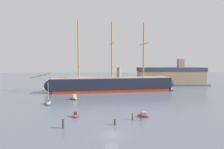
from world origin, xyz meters
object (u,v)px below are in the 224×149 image
at_px(motorboat_foreground_right, 143,115).
at_px(motorboat_foreground_left, 76,115).
at_px(motorboat_far_right, 171,90).
at_px(mooring_piling_nearest, 132,116).
at_px(dinghy_distant_centre, 112,87).
at_px(dinghy_far_left, 45,89).
at_px(mooring_piling_midwater, 115,122).
at_px(sailboat_mid_left, 48,102).
at_px(mooring_piling_left_pair, 63,124).
at_px(tall_ship, 112,84).
at_px(motorboat_alongside_bow, 75,98).
at_px(mooring_piling_right_pair, 141,116).
at_px(dockside_warehouse_right, 171,76).

bearing_deg(motorboat_foreground_right, motorboat_foreground_left, 177.19).
height_order(motorboat_far_right, mooring_piling_nearest, mooring_piling_nearest).
xyz_separation_m(motorboat_foreground_right, dinghy_distant_centre, (-5.50, 54.19, -0.19)).
height_order(dinghy_far_left, mooring_piling_midwater, mooring_piling_midwater).
relative_size(sailboat_mid_left, mooring_piling_nearest, 4.34).
distance_m(sailboat_mid_left, mooring_piling_left_pair, 24.50).
xyz_separation_m(mooring_piling_nearest, mooring_piling_midwater, (-4.30, -3.57, -0.17)).
bearing_deg(mooring_piling_left_pair, tall_ship, 76.06).
bearing_deg(mooring_piling_nearest, motorboat_alongside_bow, 125.01).
distance_m(dinghy_far_left, mooring_piling_midwater, 60.02).
xyz_separation_m(tall_ship, mooring_piling_right_pair, (5.23, -42.87, -2.38)).
distance_m(tall_ship, mooring_piling_right_pair, 43.26).
height_order(dinghy_distant_centre, mooring_piling_left_pair, mooring_piling_left_pair).
xyz_separation_m(sailboat_mid_left, mooring_piling_nearest, (24.60, -17.42, 0.22)).
bearing_deg(dinghy_distant_centre, motorboat_far_right, -25.54).
height_order(mooring_piling_nearest, mooring_piling_midwater, mooring_piling_nearest).
relative_size(mooring_piling_right_pair, mooring_piling_midwater, 1.57).
relative_size(dinghy_far_left, dockside_warehouse_right, 0.07).
bearing_deg(mooring_piling_right_pair, mooring_piling_midwater, -154.06).
bearing_deg(mooring_piling_midwater, dinghy_distant_centre, 88.21).
bearing_deg(dinghy_distant_centre, mooring_piling_midwater, -91.79).
bearing_deg(motorboat_far_right, tall_ship, -177.50).
xyz_separation_m(dinghy_far_left, mooring_piling_left_pair, (19.97, -53.14, 0.62)).
bearing_deg(motorboat_foreground_left, motorboat_alongside_bow, 100.02).
bearing_deg(tall_ship, dockside_warehouse_right, 33.13).
relative_size(dinghy_distant_centre, mooring_piling_left_pair, 1.18).
height_order(motorboat_foreground_right, mooring_piling_right_pair, mooring_piling_right_pair).
bearing_deg(motorboat_alongside_bow, tall_ship, 51.09).
bearing_deg(motorboat_alongside_bow, mooring_piling_left_pair, -85.51).
relative_size(sailboat_mid_left, dockside_warehouse_right, 0.17).
relative_size(motorboat_far_right, dockside_warehouse_right, 0.09).
distance_m(motorboat_foreground_right, dockside_warehouse_right, 69.32).
xyz_separation_m(sailboat_mid_left, dockside_warehouse_right, (56.35, 47.78, 4.48)).
distance_m(motorboat_foreground_right, dinghy_far_left, 59.53).
xyz_separation_m(dinghy_distant_centre, mooring_piling_midwater, (-1.88, -60.01, 0.39)).
distance_m(motorboat_foreground_left, mooring_piling_midwater, 11.39).
distance_m(dinghy_far_left, mooring_piling_right_pair, 61.01).
bearing_deg(mooring_piling_nearest, tall_ship, 94.39).
xyz_separation_m(motorboat_alongside_bow, dinghy_distant_centre, (14.97, 31.60, -0.40)).
bearing_deg(mooring_piling_midwater, sailboat_mid_left, 134.05).
bearing_deg(motorboat_far_right, dinghy_far_left, 175.75).
bearing_deg(mooring_piling_right_pair, motorboat_foreground_right, 68.34).
distance_m(dinghy_far_left, mooring_piling_nearest, 59.42).
relative_size(motorboat_alongside_bow, mooring_piling_midwater, 3.73).
relative_size(motorboat_foreground_right, dockside_warehouse_right, 0.08).
relative_size(mooring_piling_left_pair, mooring_piling_right_pair, 0.94).
distance_m(dinghy_distant_centre, mooring_piling_left_pair, 62.86).
bearing_deg(motorboat_far_right, motorboat_foreground_right, -117.41).
distance_m(motorboat_foreground_left, motorboat_foreground_right, 16.65).
relative_size(motorboat_far_right, mooring_piling_nearest, 2.22).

